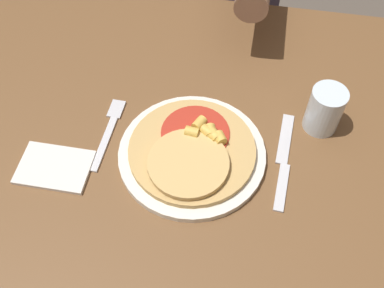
% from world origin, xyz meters
% --- Properties ---
extents(ground_plane, '(8.00, 8.00, 0.00)m').
position_xyz_m(ground_plane, '(0.00, 0.00, 0.00)').
color(ground_plane, brown).
extents(dining_table, '(1.23, 0.98, 0.73)m').
position_xyz_m(dining_table, '(0.00, 0.00, 0.63)').
color(dining_table, brown).
rests_on(dining_table, ground_plane).
extents(plate, '(0.28, 0.28, 0.01)m').
position_xyz_m(plate, '(0.04, 0.01, 0.73)').
color(plate, silver).
rests_on(plate, dining_table).
extents(pizza, '(0.24, 0.24, 0.04)m').
position_xyz_m(pizza, '(0.04, 0.01, 0.75)').
color(pizza, tan).
rests_on(pizza, plate).
extents(fork, '(0.03, 0.18, 0.00)m').
position_xyz_m(fork, '(-0.13, 0.05, 0.73)').
color(fork, silver).
rests_on(fork, dining_table).
extents(knife, '(0.03, 0.22, 0.00)m').
position_xyz_m(knife, '(0.21, 0.03, 0.73)').
color(knife, silver).
rests_on(knife, dining_table).
extents(drinking_glass, '(0.07, 0.07, 0.10)m').
position_xyz_m(drinking_glass, '(0.28, 0.13, 0.77)').
color(drinking_glass, silver).
rests_on(drinking_glass, dining_table).
extents(napkin, '(0.13, 0.09, 0.01)m').
position_xyz_m(napkin, '(-0.21, -0.06, 0.73)').
color(napkin, silver).
rests_on(napkin, dining_table).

